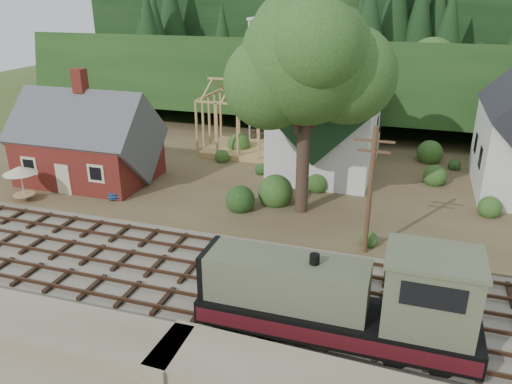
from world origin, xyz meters
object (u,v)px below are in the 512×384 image
(car_blue, at_px, (118,187))
(patio_set, at_px, (20,171))
(car_green, at_px, (54,175))
(locomotive, at_px, (346,301))

(car_blue, distance_m, patio_set, 6.99)
(car_blue, xyz_separation_m, patio_set, (-5.92, -3.28, 1.76))
(car_blue, xyz_separation_m, car_green, (-6.51, 0.83, 0.03))
(locomotive, bearing_deg, car_blue, 148.30)
(car_blue, height_order, car_green, car_green)
(car_blue, bearing_deg, locomotive, -56.85)
(locomotive, height_order, car_blue, locomotive)
(locomotive, distance_m, car_blue, 22.47)
(car_green, distance_m, patio_set, 4.50)
(locomotive, bearing_deg, car_green, 153.77)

